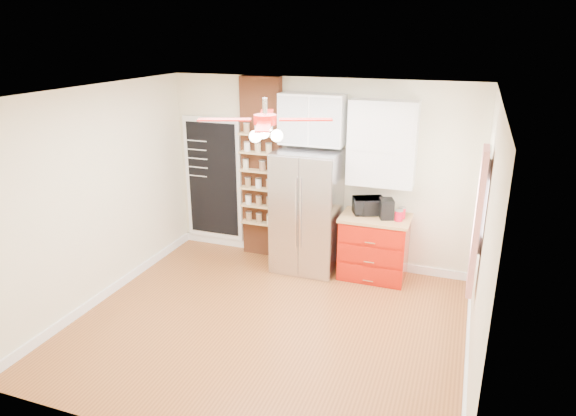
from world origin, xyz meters
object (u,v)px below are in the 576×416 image
(pantry_jar_oats, at_px, (246,164))
(red_cabinet, at_px, (374,247))
(fridge, at_px, (307,211))
(coffee_maker, at_px, (386,209))
(toaster_oven, at_px, (368,206))
(ceiling_fan, at_px, (265,120))
(canister_left, at_px, (399,216))

(pantry_jar_oats, bearing_deg, red_cabinet, -2.93)
(fridge, xyz_separation_m, red_cabinet, (0.97, 0.05, -0.42))
(fridge, distance_m, red_cabinet, 1.06)
(pantry_jar_oats, bearing_deg, coffee_maker, -3.06)
(toaster_oven, bearing_deg, coffee_maker, -44.87)
(ceiling_fan, distance_m, canister_left, 2.50)
(canister_left, bearing_deg, pantry_jar_oats, 175.93)
(ceiling_fan, relative_size, pantry_jar_oats, 10.07)
(ceiling_fan, bearing_deg, fridge, 91.76)
(fridge, distance_m, ceiling_fan, 2.25)
(toaster_oven, height_order, pantry_jar_oats, pantry_jar_oats)
(red_cabinet, relative_size, toaster_oven, 2.27)
(fridge, bearing_deg, toaster_oven, 8.96)
(fridge, height_order, red_cabinet, fridge)
(coffee_maker, height_order, pantry_jar_oats, pantry_jar_oats)
(ceiling_fan, bearing_deg, toaster_oven, 65.66)
(fridge, bearing_deg, coffee_maker, 1.97)
(fridge, relative_size, toaster_oven, 4.23)
(fridge, height_order, ceiling_fan, ceiling_fan)
(toaster_oven, bearing_deg, ceiling_fan, -139.08)
(ceiling_fan, height_order, pantry_jar_oats, ceiling_fan)
(coffee_maker, relative_size, canister_left, 1.92)
(canister_left, xyz_separation_m, pantry_jar_oats, (-2.28, 0.16, 0.47))
(toaster_oven, xyz_separation_m, canister_left, (0.44, -0.15, -0.04))
(toaster_oven, height_order, canister_left, toaster_oven)
(fridge, relative_size, ceiling_fan, 1.25)
(coffee_maker, xyz_separation_m, canister_left, (0.18, -0.05, -0.06))
(ceiling_fan, xyz_separation_m, pantry_jar_oats, (-1.05, 1.78, -0.98))
(toaster_oven, xyz_separation_m, pantry_jar_oats, (-1.85, 0.02, 0.43))
(red_cabinet, bearing_deg, ceiling_fan, -118.71)
(coffee_maker, relative_size, pantry_jar_oats, 1.93)
(fridge, relative_size, coffee_maker, 6.54)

